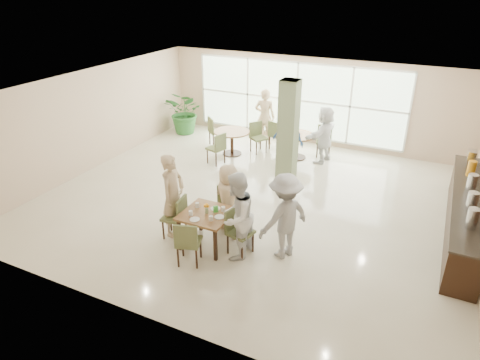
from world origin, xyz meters
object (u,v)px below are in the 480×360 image
at_px(teen_far, 228,197).
at_px(teen_left, 173,195).
at_px(buffet_counter, 466,212).
at_px(adult_standing, 265,117).
at_px(teen_standing, 285,216).
at_px(adult_a, 288,142).
at_px(potted_plant, 186,112).
at_px(round_table_left, 232,137).
at_px(round_table_right, 297,140).
at_px(adult_b, 324,135).
at_px(teen_right, 236,216).
at_px(main_table, 207,217).

bearing_deg(teen_far, teen_left, 47.34).
relative_size(buffet_counter, adult_standing, 2.55).
bearing_deg(teen_standing, adult_a, -131.01).
relative_size(teen_far, teen_standing, 0.86).
bearing_deg(potted_plant, adult_a, -18.26).
relative_size(round_table_left, adult_a, 0.65).
distance_m(round_table_left, potted_plant, 2.57).
height_order(round_table_right, adult_b, adult_b).
distance_m(teen_right, adult_b, 5.44).
relative_size(round_table_right, teen_left, 0.59).
relative_size(teen_far, adult_standing, 0.82).
height_order(main_table, teen_right, teen_right).
bearing_deg(teen_standing, teen_far, -76.67).
height_order(teen_standing, adult_standing, adult_standing).
height_order(teen_right, adult_a, teen_right).
xyz_separation_m(teen_far, teen_standing, (1.44, -0.42, 0.12)).
height_order(main_table, teen_left, teen_left).
relative_size(main_table, teen_standing, 0.56).
bearing_deg(potted_plant, buffet_counter, -18.82).
height_order(teen_right, teen_standing, teen_right).
height_order(round_table_right, buffet_counter, buffet_counter).
relative_size(potted_plant, teen_right, 0.84).
height_order(buffet_counter, teen_right, buffet_counter).
relative_size(buffet_counter, adult_b, 2.78).
bearing_deg(round_table_left, buffet_counter, -16.72).
relative_size(round_table_right, teen_far, 0.71).
relative_size(teen_right, adult_standing, 0.97).
distance_m(round_table_left, adult_standing, 1.44).
distance_m(round_table_left, buffet_counter, 6.85).
relative_size(potted_plant, teen_left, 0.83).
relative_size(teen_right, teen_standing, 1.01).
distance_m(teen_left, adult_b, 5.55).
bearing_deg(teen_standing, adult_b, -143.16).
xyz_separation_m(round_table_right, teen_left, (-0.97, -5.18, 0.34)).
bearing_deg(teen_far, main_table, 95.48).
height_order(teen_far, adult_b, adult_b).
distance_m(round_table_right, potted_plant, 4.27).
xyz_separation_m(potted_plant, adult_standing, (2.88, 0.23, 0.17)).
height_order(main_table, round_table_right, same).
relative_size(teen_far, adult_a, 0.90).
relative_size(teen_standing, adult_b, 1.04).
bearing_deg(adult_b, round_table_right, -73.38).
bearing_deg(main_table, adult_a, 88.24).
relative_size(round_table_left, adult_standing, 0.60).
bearing_deg(potted_plant, adult_standing, 4.52).
bearing_deg(potted_plant, teen_standing, -43.64).
bearing_deg(adult_a, adult_b, 66.92).
bearing_deg(adult_a, round_table_left, -175.86).
bearing_deg(adult_b, buffet_counter, 66.83).
xyz_separation_m(buffet_counter, adult_b, (-3.84, 2.63, 0.29)).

